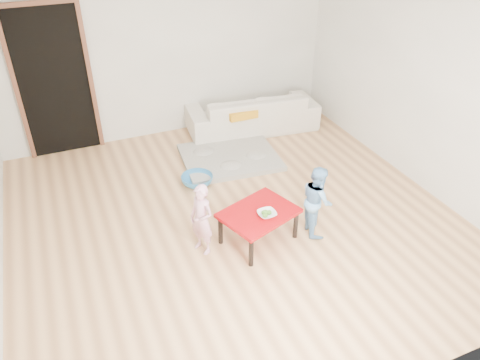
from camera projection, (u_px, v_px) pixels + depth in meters
floor at (233, 218)px, 5.51m from camera, size 5.00×5.00×0.01m
back_wall at (167, 49)px, 6.73m from camera, size 5.00×0.02×2.60m
right_wall at (424, 82)px, 5.63m from camera, size 0.02×5.00×2.60m
doorway at (54, 84)px, 6.34m from camera, size 1.02×0.08×2.11m
sofa at (252, 112)px, 7.32m from camera, size 2.08×0.99×0.59m
cushion at (240, 112)px, 6.96m from camera, size 0.44×0.39×0.12m
red_table at (258, 226)px, 5.07m from camera, size 0.92×0.80×0.39m
bowl at (267, 214)px, 4.89m from camera, size 0.19×0.19×0.05m
broccoli at (267, 214)px, 4.89m from camera, size 0.12×0.12×0.06m
child_pink at (202, 220)px, 4.82m from camera, size 0.30×0.35×0.81m
child_blue at (317, 200)px, 5.10m from camera, size 0.39×0.46×0.83m
basin at (197, 180)px, 6.08m from camera, size 0.41×0.41×0.13m
blanket at (230, 157)px, 6.64m from camera, size 1.41×1.22×0.07m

